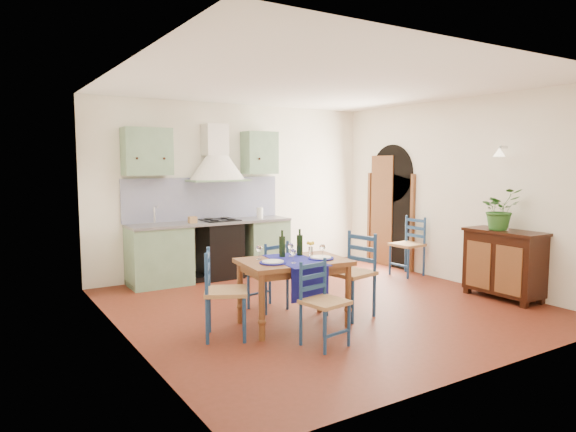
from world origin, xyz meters
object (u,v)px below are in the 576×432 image
object	(u,v)px
dining_table	(294,267)
sideboard	(504,261)
chair_near	(323,302)
potted_plant	(500,209)

from	to	relation	value
dining_table	sideboard	distance (m)	3.08
chair_near	dining_table	bearing A→B (deg)	81.69
dining_table	sideboard	xyz separation A→B (m)	(3.03, -0.54, -0.16)
chair_near	sideboard	world-z (taller)	sideboard
chair_near	potted_plant	world-z (taller)	potted_plant
chair_near	potted_plant	xyz separation A→B (m)	(3.09, 0.22, 0.78)
chair_near	sideboard	bearing A→B (deg)	2.80
potted_plant	chair_near	bearing A→B (deg)	-175.92
dining_table	potted_plant	distance (m)	3.07
dining_table	potted_plant	world-z (taller)	potted_plant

